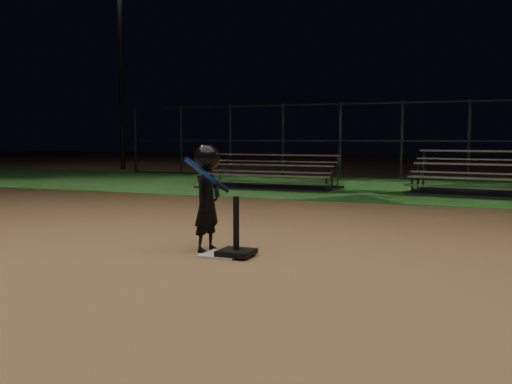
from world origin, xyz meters
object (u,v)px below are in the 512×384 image
(home_plate, at_px, (223,254))
(bleacher_right, at_px, (506,187))
(batting_tee, at_px, (236,245))
(child_batter, at_px, (207,195))
(light_pole_left, at_px, (120,52))
(bleacher_left, at_px, (269,181))

(home_plate, xyz_separation_m, bleacher_right, (3.06, 8.74, 0.20))
(batting_tee, relative_size, child_batter, 0.53)
(batting_tee, distance_m, child_batter, 0.73)
(child_batter, bearing_deg, home_plate, -112.92)
(home_plate, relative_size, child_batter, 0.35)
(light_pole_left, bearing_deg, batting_tee, -50.85)
(bleacher_left, xyz_separation_m, bleacher_right, (5.89, 0.07, 0.03))
(batting_tee, relative_size, light_pole_left, 0.08)
(batting_tee, height_order, light_pole_left, light_pole_left)
(bleacher_right, xyz_separation_m, light_pole_left, (-15.06, 6.21, 4.73))
(bleacher_left, bearing_deg, light_pole_left, 146.86)
(home_plate, distance_m, bleacher_right, 9.26)
(bleacher_right, distance_m, light_pole_left, 16.96)
(bleacher_left, distance_m, bleacher_right, 5.89)
(bleacher_right, bearing_deg, child_batter, -104.85)
(home_plate, bearing_deg, light_pole_left, 128.77)
(bleacher_left, bearing_deg, bleacher_right, 1.92)
(bleacher_right, bearing_deg, home_plate, -102.87)
(child_batter, bearing_deg, light_pole_left, 46.27)
(home_plate, distance_m, batting_tee, 0.22)
(batting_tee, height_order, bleacher_right, bleacher_right)
(batting_tee, bearing_deg, bleacher_right, 71.80)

